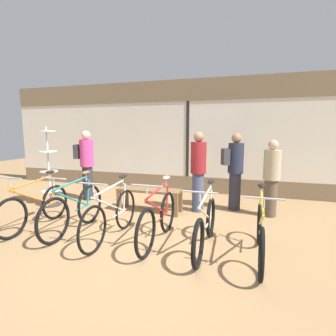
# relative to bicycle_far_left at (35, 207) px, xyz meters

# --- Properties ---
(ground_plane) EXTENTS (24.00, 24.00, 0.00)m
(ground_plane) POSITION_rel_bicycle_far_left_xyz_m (1.97, 0.22, -0.39)
(ground_plane) COLOR #99754C
(shop_back_wall) EXTENTS (12.00, 0.08, 3.20)m
(shop_back_wall) POSITION_rel_bicycle_far_left_xyz_m (1.97, 3.69, 1.25)
(shop_back_wall) COLOR #7A664C
(shop_back_wall) RESTS_ON ground_plane
(bicycle_far_left) EXTENTS (0.46, 1.73, 1.03)m
(bicycle_far_left) POSITION_rel_bicycle_far_left_xyz_m (0.00, 0.00, 0.00)
(bicycle_far_left) COLOR black
(bicycle_far_left) RESTS_ON ground_plane
(bicycle_left) EXTENTS (0.46, 1.73, 1.06)m
(bicycle_left) POSITION_rel_bicycle_far_left_xyz_m (0.81, 0.04, 0.02)
(bicycle_left) COLOR black
(bicycle_left) RESTS_ON ground_plane
(bicycle_center_left) EXTENTS (0.46, 1.76, 1.04)m
(bicycle_center_left) POSITION_rel_bicycle_far_left_xyz_m (1.59, -0.03, 0.02)
(bicycle_center_left) COLOR black
(bicycle_center_left) RESTS_ON ground_plane
(bicycle_center_right) EXTENTS (0.46, 1.72, 1.04)m
(bicycle_center_right) POSITION_rel_bicycle_far_left_xyz_m (2.37, 0.08, 0.01)
(bicycle_center_right) COLOR black
(bicycle_center_right) RESTS_ON ground_plane
(bicycle_right) EXTENTS (0.46, 1.74, 1.02)m
(bicycle_right) POSITION_rel_bicycle_far_left_xyz_m (3.13, 0.06, -0.02)
(bicycle_right) COLOR black
(bicycle_right) RESTS_ON ground_plane
(bicycle_far_right) EXTENTS (0.46, 1.73, 1.01)m
(bicycle_far_right) POSITION_rel_bicycle_far_left_xyz_m (3.91, 0.01, -0.01)
(bicycle_far_right) COLOR black
(bicycle_far_right) RESTS_ON ground_plane
(accessory_rack) EXTENTS (0.48, 0.48, 1.87)m
(accessory_rack) POSITION_rel_bicycle_far_left_xyz_m (-0.80, 1.26, 0.38)
(accessory_rack) COLOR #333333
(accessory_rack) RESTS_ON ground_plane
(display_bench) EXTENTS (1.40, 0.44, 0.51)m
(display_bench) POSITION_rel_bicycle_far_left_xyz_m (1.64, 1.54, 0.03)
(display_bench) COLOR brown
(display_bench) RESTS_ON ground_plane
(customer_near_rack) EXTENTS (0.56, 0.46, 1.72)m
(customer_near_rack) POSITION_rel_bicycle_far_left_xyz_m (3.40, 2.27, 0.55)
(customer_near_rack) COLOR #2D2D38
(customer_near_rack) RESTS_ON ground_plane
(customer_by_window) EXTENTS (0.51, 0.37, 1.78)m
(customer_by_window) POSITION_rel_bicycle_far_left_xyz_m (-0.28, 2.00, 0.58)
(customer_by_window) COLOR #2D2D38
(customer_by_window) RESTS_ON ground_plane
(customer_mid_floor) EXTENTS (0.36, 0.36, 1.76)m
(customer_mid_floor) POSITION_rel_bicycle_far_left_xyz_m (2.65, 1.89, 0.54)
(customer_mid_floor) COLOR #424C6B
(customer_mid_floor) RESTS_ON ground_plane
(customer_near_bench) EXTENTS (0.47, 0.47, 1.59)m
(customer_near_bench) POSITION_rel_bicycle_far_left_xyz_m (4.16, 2.02, 0.45)
(customer_near_bench) COLOR brown
(customer_near_bench) RESTS_ON ground_plane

